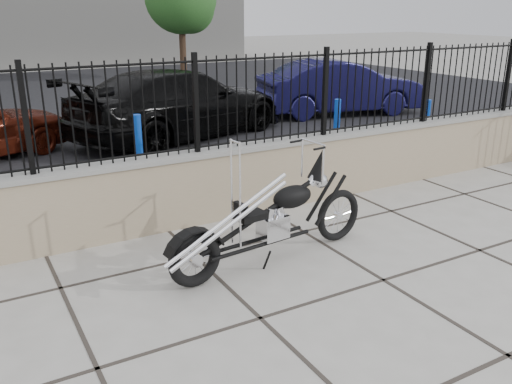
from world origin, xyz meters
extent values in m
plane|color=#99968E|center=(0.00, 0.00, 0.00)|extent=(90.00, 90.00, 0.00)
plane|color=black|center=(0.00, 12.50, 0.00)|extent=(30.00, 30.00, 0.00)
cube|color=gray|center=(0.00, 2.50, 0.48)|extent=(14.00, 0.36, 0.96)
cube|color=black|center=(0.00, 2.50, 1.56)|extent=(14.00, 0.08, 1.20)
imported|color=black|center=(0.66, 7.27, 0.74)|extent=(5.53, 3.64, 1.49)
imported|color=#100F38|center=(5.40, 7.76, 0.72)|extent=(4.57, 2.44, 1.43)
cylinder|color=#0C1BC0|center=(-1.08, 4.78, 0.54)|extent=(0.17, 0.17, 1.08)
cylinder|color=#0B14A8|center=(2.84, 4.55, 0.52)|extent=(0.16, 0.16, 1.05)
cylinder|color=#0B38AF|center=(5.06, 4.31, 0.45)|extent=(0.12, 0.12, 0.89)
cylinder|color=#382619|center=(4.51, 16.48, 1.28)|extent=(0.26, 0.26, 2.55)
camera|label=1|loc=(-3.68, -3.77, 2.73)|focal=38.00mm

